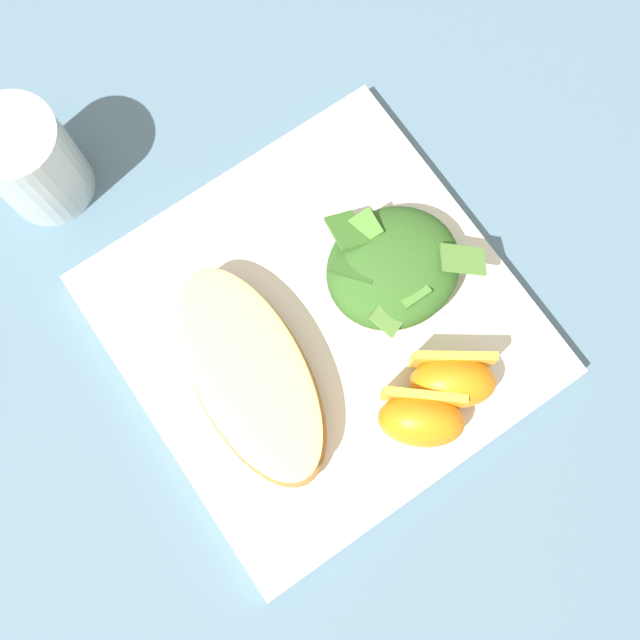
# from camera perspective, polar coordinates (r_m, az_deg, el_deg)

# --- Properties ---
(ground) EXTENTS (3.00, 3.00, 0.00)m
(ground) POSITION_cam_1_polar(r_m,az_deg,el_deg) (0.55, 0.00, -0.60)
(ground) COLOR slate
(white_plate) EXTENTS (0.28, 0.28, 0.02)m
(white_plate) POSITION_cam_1_polar(r_m,az_deg,el_deg) (0.55, 0.00, -0.42)
(white_plate) COLOR white
(white_plate) RESTS_ON ground
(cheesy_pizza_bread) EXTENTS (0.10, 0.18, 0.04)m
(cheesy_pizza_bread) POSITION_cam_1_polar(r_m,az_deg,el_deg) (0.51, -5.42, -4.27)
(cheesy_pizza_bread) COLOR #A87038
(cheesy_pizza_bread) RESTS_ON white_plate
(green_salad_pile) EXTENTS (0.11, 0.10, 0.05)m
(green_salad_pile) POSITION_cam_1_polar(r_m,az_deg,el_deg) (0.53, 5.46, 4.46)
(green_salad_pile) COLOR #336023
(green_salad_pile) RESTS_ON white_plate
(orange_wedge_front) EXTENTS (0.07, 0.07, 0.04)m
(orange_wedge_front) POSITION_cam_1_polar(r_m,az_deg,el_deg) (0.51, 7.91, -7.59)
(orange_wedge_front) COLOR orange
(orange_wedge_front) RESTS_ON white_plate
(orange_wedge_middle) EXTENTS (0.07, 0.06, 0.04)m
(orange_wedge_middle) POSITION_cam_1_polar(r_m,az_deg,el_deg) (0.52, 10.33, -4.61)
(orange_wedge_middle) COLOR orange
(orange_wedge_middle) RESTS_ON white_plate
(drinking_clear_cup) EXTENTS (0.07, 0.07, 0.09)m
(drinking_clear_cup) POSITION_cam_1_polar(r_m,az_deg,el_deg) (0.59, -21.59, 11.39)
(drinking_clear_cup) COLOR silver
(drinking_clear_cup) RESTS_ON ground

